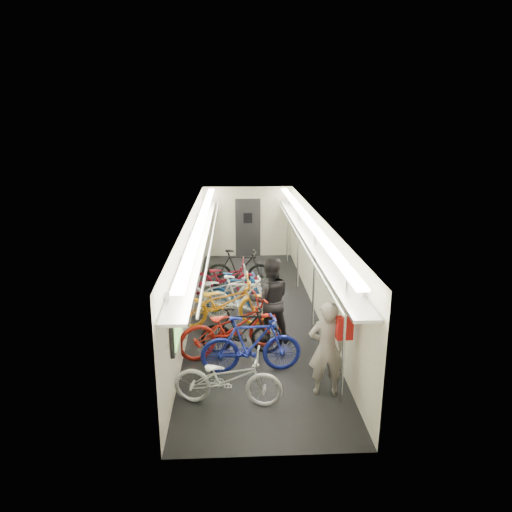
{
  "coord_description": "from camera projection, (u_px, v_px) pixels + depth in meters",
  "views": [
    {
      "loc": [
        -0.46,
        -10.27,
        4.42
      ],
      "look_at": [
        0.09,
        0.97,
        1.15
      ],
      "focal_mm": 32.0,
      "sensor_mm": 36.0,
      "label": 1
    }
  ],
  "objects": [
    {
      "name": "bicycle_1",
      "position": [
        251.0,
        344.0,
        8.3
      ],
      "size": [
        1.88,
        0.62,
        1.11
      ],
      "primitive_type": "imported",
      "rotation": [
        0.0,
        0.0,
        1.63
      ],
      "color": "navy",
      "rests_on": "ground"
    },
    {
      "name": "train_car_shell",
      "position": [
        238.0,
        240.0,
        11.31
      ],
      "size": [
        10.0,
        10.0,
        10.0
      ],
      "color": "black",
      "rests_on": "ground"
    },
    {
      "name": "passenger_near",
      "position": [
        327.0,
        349.0,
        7.55
      ],
      "size": [
        0.63,
        0.43,
        1.67
      ],
      "primitive_type": "imported",
      "rotation": [
        0.0,
        0.0,
        3.09
      ],
      "color": "gray",
      "rests_on": "ground"
    },
    {
      "name": "bicycle_8",
      "position": [
        224.0,
        278.0,
        12.09
      ],
      "size": [
        1.92,
        0.77,
        0.99
      ],
      "primitive_type": "imported",
      "rotation": [
        0.0,
        0.0,
        1.51
      ],
      "color": "maroon",
      "rests_on": "ground"
    },
    {
      "name": "bicycle_0",
      "position": [
        228.0,
        378.0,
        7.36
      ],
      "size": [
        1.85,
        0.88,
        0.93
      ],
      "primitive_type": "imported",
      "rotation": [
        0.0,
        0.0,
        1.42
      ],
      "color": "silver",
      "rests_on": "ground"
    },
    {
      "name": "bicycle_6",
      "position": [
        222.0,
        291.0,
        10.89
      ],
      "size": [
        2.22,
        0.97,
        1.13
      ],
      "primitive_type": "imported",
      "rotation": [
        0.0,
        0.0,
        1.67
      ],
      "color": "#A2A2A6",
      "rests_on": "ground"
    },
    {
      "name": "bicycle_2",
      "position": [
        232.0,
        327.0,
        8.98
      ],
      "size": [
        2.33,
        1.5,
        1.15
      ],
      "primitive_type": "imported",
      "rotation": [
        0.0,
        0.0,
        1.93
      ],
      "color": "#9F1C11",
      "rests_on": "ground"
    },
    {
      "name": "bicycle_3",
      "position": [
        242.0,
        331.0,
        8.99
      ],
      "size": [
        1.66,
        0.56,
        0.98
      ],
      "primitive_type": "imported",
      "rotation": [
        0.0,
        0.0,
        1.51
      ],
      "color": "black",
      "rests_on": "ground"
    },
    {
      "name": "bicycle_4",
      "position": [
        223.0,
        303.0,
        10.2
      ],
      "size": [
        2.22,
        0.94,
        1.14
      ],
      "primitive_type": "imported",
      "rotation": [
        0.0,
        0.0,
        1.65
      ],
      "color": "orange",
      "rests_on": "ground"
    },
    {
      "name": "bicycle_5",
      "position": [
        241.0,
        298.0,
        10.53
      ],
      "size": [
        1.86,
        0.7,
        1.09
      ],
      "primitive_type": "imported",
      "rotation": [
        0.0,
        0.0,
        1.46
      ],
      "color": "white",
      "rests_on": "ground"
    },
    {
      "name": "bicycle_9",
      "position": [
        240.0,
        269.0,
        12.6
      ],
      "size": [
        1.89,
        0.67,
        1.11
      ],
      "primitive_type": "imported",
      "rotation": [
        0.0,
        0.0,
        1.49
      ],
      "color": "black",
      "rests_on": "ground"
    },
    {
      "name": "bicycle_7",
      "position": [
        238.0,
        292.0,
        11.02
      ],
      "size": [
        1.69,
        0.57,
        1.0
      ],
      "primitive_type": "imported",
      "rotation": [
        0.0,
        0.0,
        1.51
      ],
      "color": "navy",
      "rests_on": "ground"
    },
    {
      "name": "backpack",
      "position": [
        345.0,
        328.0,
        7.29
      ],
      "size": [
        0.26,
        0.15,
        0.38
      ],
      "primitive_type": "cube",
      "rotation": [
        0.0,
        0.0,
        0.03
      ],
      "color": "#AC1411",
      "rests_on": "passenger_near"
    },
    {
      "name": "passenger_mid",
      "position": [
        270.0,
        300.0,
        9.43
      ],
      "size": [
        0.93,
        0.75,
        1.82
      ],
      "primitive_type": "imported",
      "rotation": [
        0.0,
        0.0,
        3.21
      ],
      "color": "black",
      "rests_on": "ground"
    }
  ]
}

